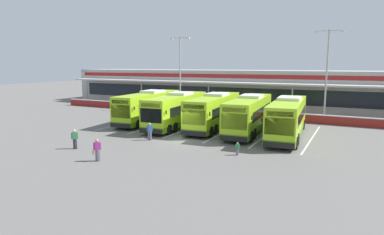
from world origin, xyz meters
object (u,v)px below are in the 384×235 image
(coach_bus_leftmost, at_px, (149,107))
(coach_bus_left_centre, at_px, (177,110))
(pedestrian_near_bin, at_px, (150,131))
(pedestrian_with_handbag, at_px, (97,149))
(lamp_post_west, at_px, (180,69))
(lamp_post_centre, at_px, (327,70))
(coach_bus_centre, at_px, (214,112))
(pedestrian_child, at_px, (237,148))
(coach_bus_right_centre, at_px, (249,115))
(pedestrian_in_dark_coat, at_px, (75,138))
(coach_bus_rightmost, at_px, (288,118))

(coach_bus_leftmost, bearing_deg, coach_bus_left_centre, -12.32)
(pedestrian_near_bin, bearing_deg, coach_bus_left_centre, 99.40)
(pedestrian_with_handbag, xyz_separation_m, lamp_post_west, (-7.64, 26.16, 5.43))
(lamp_post_west, height_order, lamp_post_centre, same)
(coach_bus_leftmost, bearing_deg, coach_bus_centre, -0.34)
(lamp_post_centre, bearing_deg, pedestrian_child, -103.13)
(coach_bus_right_centre, distance_m, lamp_post_west, 18.60)
(pedestrian_child, bearing_deg, pedestrian_in_dark_coat, -161.35)
(pedestrian_child, bearing_deg, lamp_post_centre, 76.87)
(pedestrian_with_handbag, bearing_deg, coach_bus_leftmost, 111.42)
(coach_bus_leftmost, relative_size, lamp_post_west, 1.12)
(coach_bus_centre, height_order, pedestrian_near_bin, coach_bus_centre)
(coach_bus_rightmost, distance_m, pedestrian_in_dark_coat, 19.42)
(coach_bus_rightmost, relative_size, pedestrian_with_handbag, 7.60)
(coach_bus_right_centre, xyz_separation_m, pedestrian_near_bin, (-7.00, -7.80, -0.91))
(pedestrian_child, relative_size, lamp_post_centre, 0.09)
(pedestrian_near_bin, bearing_deg, coach_bus_right_centre, 48.08)
(pedestrian_with_handbag, xyz_separation_m, lamp_post_centre, (12.94, 25.21, 5.43))
(pedestrian_with_handbag, bearing_deg, pedestrian_child, 35.66)
(coach_bus_leftmost, height_order, coach_bus_left_centre, same)
(coach_bus_centre, xyz_separation_m, lamp_post_centre, (10.43, 9.73, 4.50))
(coach_bus_centre, distance_m, pedestrian_with_handbag, 15.71)
(coach_bus_leftmost, bearing_deg, lamp_post_west, 98.28)
(coach_bus_rightmost, xyz_separation_m, lamp_post_centre, (2.35, 10.72, 4.50))
(pedestrian_in_dark_coat, xyz_separation_m, pedestrian_child, (12.60, 4.25, -0.33))
(coach_bus_rightmost, height_order, lamp_post_west, lamp_post_west)
(pedestrian_in_dark_coat, height_order, pedestrian_near_bin, same)
(coach_bus_leftmost, xyz_separation_m, pedestrian_child, (14.58, -9.44, -1.24))
(coach_bus_left_centre, height_order, lamp_post_centre, lamp_post_centre)
(coach_bus_right_centre, height_order, pedestrian_in_dark_coat, coach_bus_right_centre)
(coach_bus_leftmost, height_order, pedestrian_in_dark_coat, coach_bus_leftmost)
(coach_bus_centre, relative_size, lamp_post_centre, 1.12)
(coach_bus_centre, height_order, coach_bus_rightmost, same)
(coach_bus_rightmost, distance_m, pedestrian_child, 8.75)
(pedestrian_near_bin, bearing_deg, pedestrian_with_handbag, -86.81)
(coach_bus_centre, bearing_deg, lamp_post_centre, 43.01)
(coach_bus_centre, xyz_separation_m, coach_bus_rightmost, (8.08, -0.99, 0.00))
(coach_bus_centre, height_order, coach_bus_right_centre, same)
(coach_bus_rightmost, relative_size, pedestrian_child, 12.26)
(coach_bus_rightmost, distance_m, pedestrian_near_bin, 13.19)
(coach_bus_leftmost, relative_size, coach_bus_right_centre, 1.00)
(coach_bus_leftmost, height_order, coach_bus_rightmost, same)
(coach_bus_rightmost, bearing_deg, pedestrian_child, -104.08)
(coach_bus_centre, relative_size, lamp_post_west, 1.12)
(coach_bus_rightmost, xyz_separation_m, lamp_post_west, (-18.23, 11.68, 4.50))
(pedestrian_in_dark_coat, height_order, lamp_post_centre, lamp_post_centre)
(coach_bus_leftmost, xyz_separation_m, lamp_post_centre, (19.04, 9.68, 4.50))
(coach_bus_leftmost, xyz_separation_m, coach_bus_left_centre, (4.48, -0.98, 0.00))
(pedestrian_in_dark_coat, xyz_separation_m, lamp_post_centre, (17.06, 23.38, 5.42))
(coach_bus_leftmost, relative_size, coach_bus_centre, 1.00)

